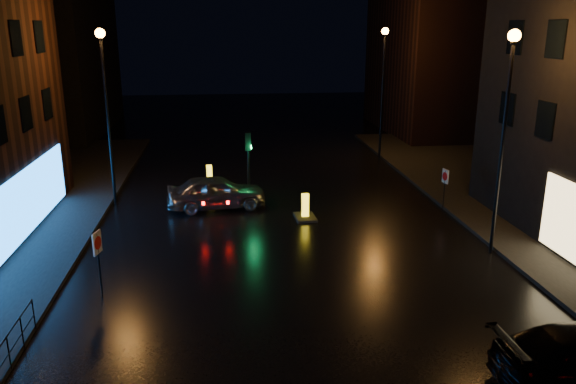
% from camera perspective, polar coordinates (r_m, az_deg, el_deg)
% --- Properties ---
extents(ground, '(120.00, 120.00, 0.00)m').
position_cam_1_polar(ground, '(15.90, 3.18, -15.74)').
color(ground, black).
rests_on(ground, ground).
extents(building_far_left, '(8.00, 16.00, 14.00)m').
position_cam_1_polar(building_far_left, '(50.12, -23.11, 13.59)').
color(building_far_left, black).
rests_on(building_far_left, ground).
extents(building_far_right, '(8.00, 14.00, 12.00)m').
position_cam_1_polar(building_far_right, '(48.52, 14.73, 13.10)').
color(building_far_right, black).
rests_on(building_far_right, ground).
extents(street_lamp_lfar, '(0.44, 0.44, 8.37)m').
position_cam_1_polar(street_lamp_lfar, '(27.91, -18.07, 9.75)').
color(street_lamp_lfar, black).
rests_on(street_lamp_lfar, ground).
extents(street_lamp_rnear, '(0.44, 0.44, 8.37)m').
position_cam_1_polar(street_lamp_rnear, '(21.96, 21.28, 7.79)').
color(street_lamp_rnear, black).
rests_on(street_lamp_rnear, ground).
extents(street_lamp_rfar, '(0.44, 0.44, 8.37)m').
position_cam_1_polar(street_lamp_rfar, '(36.79, 9.64, 11.78)').
color(street_lamp_rfar, black).
rests_on(street_lamp_rfar, ground).
extents(traffic_signal, '(1.40, 2.40, 3.45)m').
position_cam_1_polar(traffic_signal, '(28.40, -3.99, 0.19)').
color(traffic_signal, black).
rests_on(traffic_signal, ground).
extents(silver_hatchback, '(4.88, 2.41, 1.60)m').
position_cam_1_polar(silver_hatchback, '(27.19, -7.30, 0.00)').
color(silver_hatchback, '#9DA0A4').
rests_on(silver_hatchback, ground).
extents(bollard_near, '(0.96, 1.39, 1.18)m').
position_cam_1_polar(bollard_near, '(25.66, 1.75, -2.15)').
color(bollard_near, black).
rests_on(bollard_near, ground).
extents(bollard_far, '(1.02, 1.37, 1.10)m').
position_cam_1_polar(bollard_far, '(31.44, -7.97, 1.19)').
color(bollard_far, black).
rests_on(bollard_far, ground).
extents(road_sign_left, '(0.18, 0.54, 2.24)m').
position_cam_1_polar(road_sign_left, '(18.94, -18.77, -5.45)').
color(road_sign_left, black).
rests_on(road_sign_left, ground).
extents(road_sign_right, '(0.13, 0.49, 2.03)m').
position_cam_1_polar(road_sign_right, '(27.38, 15.66, 1.20)').
color(road_sign_right, black).
rests_on(road_sign_right, ground).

